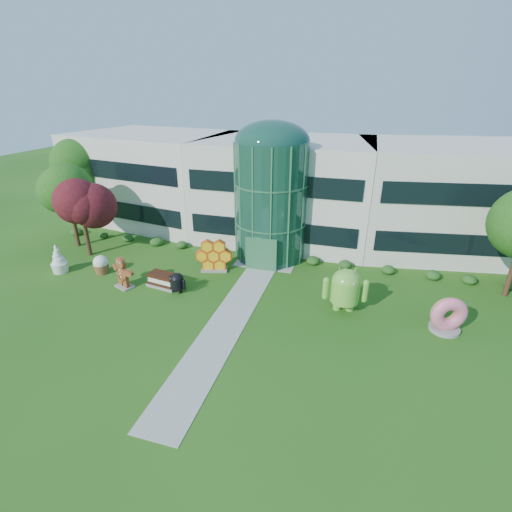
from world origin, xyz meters
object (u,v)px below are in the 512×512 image
(android_green, at_px, (346,287))
(android_black, at_px, (177,281))
(gingerbread, at_px, (122,272))
(donut, at_px, (448,314))

(android_green, relative_size, android_black, 1.95)
(android_black, distance_m, gingerbread, 4.26)
(android_green, bearing_deg, android_black, 176.63)
(android_green, xyz_separation_m, android_black, (-11.80, -1.05, -0.85))
(android_green, height_order, gingerbread, android_green)
(android_black, height_order, gingerbread, gingerbread)
(donut, bearing_deg, gingerbread, 163.56)
(android_green, bearing_deg, donut, -14.21)
(gingerbread, bearing_deg, android_green, 28.47)
(android_black, height_order, donut, donut)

